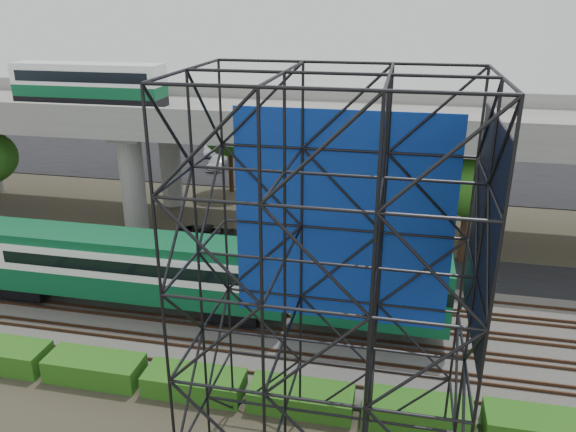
# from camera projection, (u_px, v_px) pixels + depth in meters

# --- Properties ---
(ground) EXTENTS (140.00, 140.00, 0.00)m
(ground) POSITION_uv_depth(u_px,v_px,m) (206.00, 338.00, 30.05)
(ground) COLOR #474233
(ground) RESTS_ON ground
(ballast_bed) EXTENTS (90.00, 12.00, 0.20)m
(ballast_bed) POSITION_uv_depth(u_px,v_px,m) (218.00, 317.00, 31.84)
(ballast_bed) COLOR slate
(ballast_bed) RESTS_ON ground
(service_road) EXTENTS (90.00, 5.00, 0.08)m
(service_road) POSITION_uv_depth(u_px,v_px,m) (256.00, 256.00, 39.62)
(service_road) COLOR black
(service_road) RESTS_ON ground
(parking_lot) EXTENTS (90.00, 18.00, 0.08)m
(parking_lot) POSITION_uv_depth(u_px,v_px,m) (312.00, 166.00, 61.07)
(parking_lot) COLOR black
(parking_lot) RESTS_ON ground
(harbor_water) EXTENTS (140.00, 40.00, 0.03)m
(harbor_water) POSITION_uv_depth(u_px,v_px,m) (337.00, 125.00, 81.16)
(harbor_water) COLOR slate
(harbor_water) RESTS_ON ground
(rail_tracks) EXTENTS (90.00, 9.52, 0.16)m
(rail_tracks) POSITION_uv_depth(u_px,v_px,m) (218.00, 315.00, 31.78)
(rail_tracks) COLOR #472D1E
(rail_tracks) RESTS_ON ballast_bed
(commuter_train) EXTENTS (29.30, 3.06, 4.30)m
(commuter_train) POSITION_uv_depth(u_px,v_px,m) (159.00, 268.00, 31.48)
(commuter_train) COLOR black
(commuter_train) RESTS_ON rail_tracks
(overpass) EXTENTS (80.00, 12.00, 12.40)m
(overpass) POSITION_uv_depth(u_px,v_px,m) (259.00, 125.00, 41.90)
(overpass) COLOR #9E9B93
(overpass) RESTS_ON ground
(scaffold_tower) EXTENTS (9.36, 6.36, 15.00)m
(scaffold_tower) POSITION_uv_depth(u_px,v_px,m) (329.00, 305.00, 18.61)
(scaffold_tower) COLOR black
(scaffold_tower) RESTS_ON ground
(hedge_strip) EXTENTS (34.60, 1.80, 1.20)m
(hedge_strip) POSITION_uv_depth(u_px,v_px,m) (194.00, 382.00, 25.73)
(hedge_strip) COLOR #235613
(hedge_strip) RESTS_ON ground
(trees) EXTENTS (40.94, 16.94, 7.69)m
(trees) POSITION_uv_depth(u_px,v_px,m) (216.00, 156.00, 43.69)
(trees) COLOR #382314
(trees) RESTS_ON ground
(suv) EXTENTS (5.60, 3.03, 1.49)m
(suv) POSITION_uv_depth(u_px,v_px,m) (210.00, 237.00, 40.84)
(suv) COLOR black
(suv) RESTS_ON service_road
(parked_cars) EXTENTS (37.89, 9.75, 1.31)m
(parked_cars) POSITION_uv_depth(u_px,v_px,m) (309.00, 161.00, 60.43)
(parked_cars) COLOR silver
(parked_cars) RESTS_ON parking_lot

